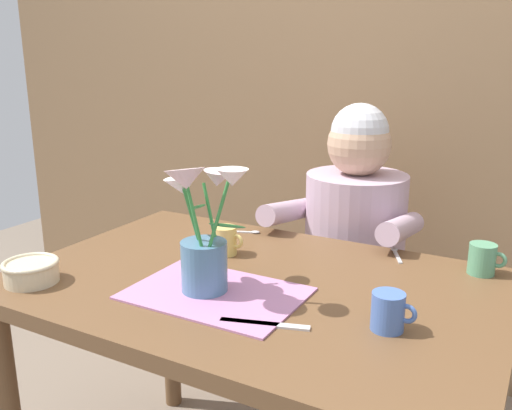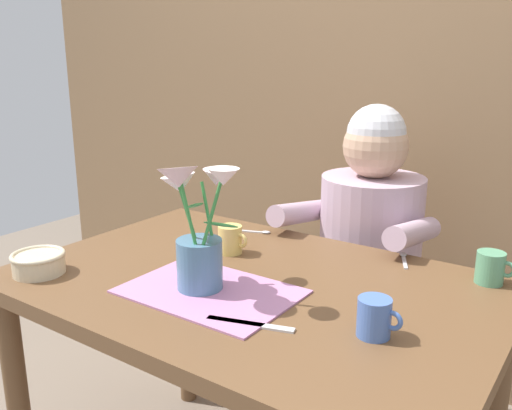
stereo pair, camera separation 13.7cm
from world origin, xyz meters
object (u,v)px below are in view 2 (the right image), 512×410
object	(u,v)px
ceramic_mug	(491,268)
tea_cup	(375,317)
ceramic_bowl	(38,262)
coffee_cup	(231,239)
flower_vase	(198,231)
dinner_knife	(250,324)
seated_person	(368,273)

from	to	relation	value
ceramic_mug	tea_cup	bearing A→B (deg)	-107.28
ceramic_bowl	coffee_cup	distance (m)	0.51
flower_vase	dinner_knife	distance (m)	0.26
flower_vase	coffee_cup	world-z (taller)	flower_vase
flower_vase	ceramic_bowl	distance (m)	0.45
coffee_cup	dinner_knife	bearing A→B (deg)	-47.41
seated_person	coffee_cup	size ratio (longest dim) A/B	12.20
ceramic_bowl	dinner_knife	size ratio (longest dim) A/B	0.72
dinner_knife	coffee_cup	size ratio (longest dim) A/B	2.04
ceramic_mug	flower_vase	bearing A→B (deg)	-141.86
seated_person	tea_cup	xyz separation A→B (m)	(0.31, -0.71, 0.22)
flower_vase	seated_person	bearing A→B (deg)	80.79
tea_cup	ceramic_mug	xyz separation A→B (m)	(0.13, 0.41, 0.00)
tea_cup	coffee_cup	size ratio (longest dim) A/B	1.00
seated_person	ceramic_mug	world-z (taller)	seated_person
flower_vase	tea_cup	xyz separation A→B (m)	(0.43, 0.03, -0.11)
ceramic_bowl	seated_person	bearing A→B (deg)	59.44
seated_person	flower_vase	bearing A→B (deg)	-95.82
seated_person	coffee_cup	distance (m)	0.58
dinner_knife	ceramic_mug	bearing A→B (deg)	38.32
flower_vase	tea_cup	world-z (taller)	flower_vase
seated_person	tea_cup	bearing A→B (deg)	-62.79
dinner_knife	coffee_cup	bearing A→B (deg)	115.58
flower_vase	ceramic_mug	bearing A→B (deg)	38.14
ceramic_bowl	ceramic_mug	bearing A→B (deg)	31.60
flower_vase	dinner_knife	xyz separation A→B (m)	(0.20, -0.08, -0.15)
dinner_knife	flower_vase	bearing A→B (deg)	142.26
flower_vase	tea_cup	distance (m)	0.45
seated_person	flower_vase	xyz separation A→B (m)	(-0.12, -0.74, 0.33)
ceramic_bowl	dinner_knife	distance (m)	0.61
ceramic_mug	seated_person	bearing A→B (deg)	146.00
ceramic_bowl	ceramic_mug	xyz separation A→B (m)	(0.97, 0.59, 0.01)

